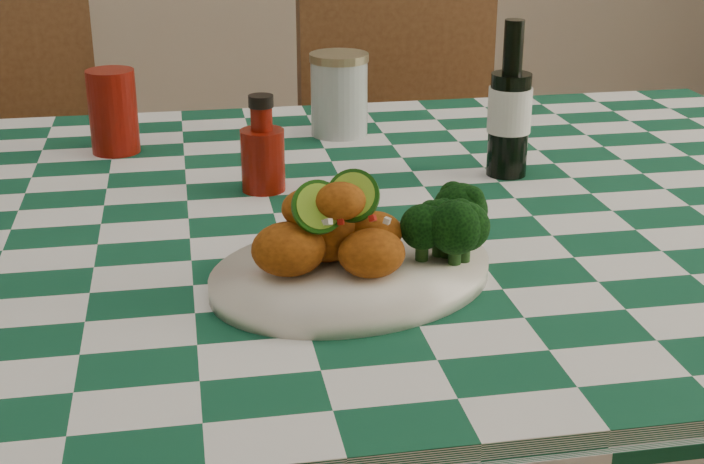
{
  "coord_description": "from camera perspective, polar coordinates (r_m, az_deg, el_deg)",
  "views": [
    {
      "loc": [
        -0.1,
        -1.12,
        1.2
      ],
      "look_at": [
        0.06,
        -0.22,
        0.84
      ],
      "focal_mm": 50.0,
      "sensor_mm": 36.0,
      "label": 1
    }
  ],
  "objects": [
    {
      "name": "mason_jar",
      "position": [
        1.51,
        -0.75,
        8.01
      ],
      "size": [
        0.11,
        0.11,
        0.13
      ],
      "primitive_type": null,
      "rotation": [
        0.0,
        0.0,
        -0.29
      ],
      "color": "#B2BCBA",
      "rests_on": "dining_table"
    },
    {
      "name": "wooden_chair_left",
      "position": [
        2.04,
        -18.35,
        -0.44
      ],
      "size": [
        0.57,
        0.58,
        0.95
      ],
      "primitive_type": null,
      "rotation": [
        0.0,
        0.0,
        0.36
      ],
      "color": "#472814",
      "rests_on": "ground"
    },
    {
      "name": "plate",
      "position": [
        1.0,
        0.0,
        -2.45
      ],
      "size": [
        0.37,
        0.33,
        0.02
      ],
      "primitive_type": null,
      "rotation": [
        0.0,
        0.0,
        0.39
      ],
      "color": "white",
      "rests_on": "dining_table"
    },
    {
      "name": "ketchup_bottle",
      "position": [
        1.26,
        -5.24,
        5.16
      ],
      "size": [
        0.07,
        0.07,
        0.13
      ],
      "primitive_type": null,
      "rotation": [
        0.0,
        0.0,
        0.37
      ],
      "color": "#710F05",
      "rests_on": "dining_table"
    },
    {
      "name": "red_tumbler",
      "position": [
        1.46,
        -13.73,
        6.82
      ],
      "size": [
        0.09,
        0.09,
        0.12
      ],
      "primitive_type": "cylinder",
      "rotation": [
        0.0,
        0.0,
        -0.29
      ],
      "color": "maroon",
      "rests_on": "dining_table"
    },
    {
      "name": "broccoli_side",
      "position": [
        1.02,
        5.29,
        0.41
      ],
      "size": [
        0.09,
        0.09,
        0.07
      ],
      "primitive_type": null,
      "color": "black",
      "rests_on": "plate"
    },
    {
      "name": "wooden_chair_right",
      "position": [
        2.04,
        4.15,
        0.49
      ],
      "size": [
        0.47,
        0.49,
        0.94
      ],
      "primitive_type": null,
      "rotation": [
        0.0,
        0.0,
        0.08
      ],
      "color": "#472814",
      "rests_on": "ground"
    },
    {
      "name": "beer_bottle",
      "position": [
        1.32,
        9.19,
        7.64
      ],
      "size": [
        0.07,
        0.07,
        0.21
      ],
      "primitive_type": null,
      "rotation": [
        0.0,
        0.0,
        0.28
      ],
      "color": "black",
      "rests_on": "dining_table"
    },
    {
      "name": "fried_chicken_pile",
      "position": [
        0.98,
        -0.78,
        0.39
      ],
      "size": [
        0.14,
        0.1,
        0.09
      ],
      "primitive_type": null,
      "color": "#AA5210",
      "rests_on": "plate"
    }
  ]
}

